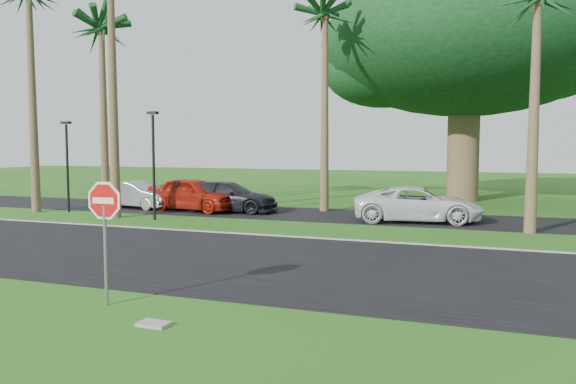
% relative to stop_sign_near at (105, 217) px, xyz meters
% --- Properties ---
extents(ground, '(120.00, 120.00, 0.00)m').
position_rel_stop_sign_near_xyz_m(ground, '(-0.50, 3.00, -1.77)').
color(ground, '#235415').
rests_on(ground, ground).
extents(road, '(120.00, 8.00, 0.02)m').
position_rel_stop_sign_near_xyz_m(road, '(-0.50, 5.00, -1.76)').
color(road, black).
rests_on(road, ground).
extents(parking_strip, '(120.00, 5.00, 0.02)m').
position_rel_stop_sign_near_xyz_m(parking_strip, '(-0.50, 15.50, -1.76)').
color(parking_strip, black).
rests_on(parking_strip, ground).
extents(curb, '(120.00, 0.12, 0.06)m').
position_rel_stop_sign_near_xyz_m(curb, '(-0.50, 9.05, -1.74)').
color(curb, gray).
rests_on(curb, ground).
extents(stop_sign_near, '(1.05, 0.07, 2.62)m').
position_rel_stop_sign_near_xyz_m(stop_sign_near, '(0.00, 0.00, 0.00)').
color(stop_sign_near, gray).
rests_on(stop_sign_near, ground).
extents(palm_left_mid, '(5.00, 5.00, 10.00)m').
position_rel_stop_sign_near_xyz_m(palm_left_mid, '(-11.00, 14.00, 6.90)').
color(palm_left_mid, brown).
rests_on(palm_left_mid, ground).
extents(palm_center, '(5.00, 5.00, 10.50)m').
position_rel_stop_sign_near_xyz_m(palm_center, '(-0.50, 17.00, 7.39)').
color(palm_center, brown).
rests_on(palm_center, ground).
extents(palm_right_near, '(5.00, 5.00, 9.50)m').
position_rel_stop_sign_near_xyz_m(palm_right_near, '(8.50, 13.00, 6.42)').
color(palm_right_near, brown).
rests_on(palm_right_near, ground).
extents(canopy_tree, '(16.50, 16.50, 13.12)m').
position_rel_stop_sign_near_xyz_m(canopy_tree, '(5.50, 25.00, 7.17)').
color(canopy_tree, brown).
rests_on(canopy_tree, ground).
extents(streetlight_left, '(0.45, 0.25, 4.34)m').
position_rel_stop_sign_near_xyz_m(streetlight_left, '(-12.00, 12.50, 0.72)').
color(streetlight_left, black).
rests_on(streetlight_left, ground).
extents(streetlight_right, '(0.45, 0.25, 4.64)m').
position_rel_stop_sign_near_xyz_m(streetlight_right, '(-6.50, 11.50, 0.88)').
color(streetlight_right, black).
rests_on(streetlight_right, ground).
extents(car_silver, '(4.24, 2.03, 1.34)m').
position_rel_stop_sign_near_xyz_m(car_silver, '(-9.72, 14.89, -1.10)').
color(car_silver, '#A5A7AD').
rests_on(car_silver, ground).
extents(car_red, '(5.07, 2.71, 1.64)m').
position_rel_stop_sign_near_xyz_m(car_red, '(-6.48, 14.84, -0.95)').
color(car_red, '#A71B0D').
rests_on(car_red, ground).
extents(car_dark, '(5.02, 2.24, 1.43)m').
position_rel_stop_sign_near_xyz_m(car_dark, '(-4.79, 15.14, -1.06)').
color(car_dark, black).
rests_on(car_dark, ground).
extents(car_minivan, '(5.58, 3.27, 1.46)m').
position_rel_stop_sign_near_xyz_m(car_minivan, '(4.26, 14.61, -1.04)').
color(car_minivan, white).
rests_on(car_minivan, ground).
extents(utility_slab, '(0.56, 0.36, 0.06)m').
position_rel_stop_sign_near_xyz_m(utility_slab, '(1.62, -0.79, -1.74)').
color(utility_slab, gray).
rests_on(utility_slab, ground).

